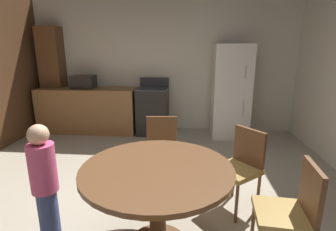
{
  "coord_description": "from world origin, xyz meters",
  "views": [
    {
      "loc": [
        0.55,
        -2.2,
        1.68
      ],
      "look_at": [
        0.29,
        0.83,
        0.88
      ],
      "focal_mm": 27.31,
      "sensor_mm": 36.0,
      "label": 1
    }
  ],
  "objects_px": {
    "refrigerator": "(231,92)",
    "chair_north": "(162,148)",
    "oven_range": "(153,110)",
    "chair_east": "(292,209)",
    "person_child": "(45,182)",
    "microwave": "(84,82)",
    "dining_table": "(157,184)",
    "chair_northeast": "(241,164)"
  },
  "relations": [
    {
      "from": "person_child",
      "to": "chair_northeast",
      "type": "bearing_deg",
      "value": 20.59
    },
    {
      "from": "oven_range",
      "to": "dining_table",
      "type": "xyz_separation_m",
      "value": [
        0.48,
        -3.11,
        0.14
      ]
    },
    {
      "from": "refrigerator",
      "to": "chair_north",
      "type": "bearing_deg",
      "value": -118.86
    },
    {
      "from": "oven_range",
      "to": "chair_north",
      "type": "xyz_separation_m",
      "value": [
        0.4,
        -2.07,
        0.03
      ]
    },
    {
      "from": "microwave",
      "to": "chair_northeast",
      "type": "height_order",
      "value": "microwave"
    },
    {
      "from": "microwave",
      "to": "dining_table",
      "type": "height_order",
      "value": "microwave"
    },
    {
      "from": "oven_range",
      "to": "dining_table",
      "type": "height_order",
      "value": "oven_range"
    },
    {
      "from": "dining_table",
      "to": "chair_north",
      "type": "bearing_deg",
      "value": 94.41
    },
    {
      "from": "microwave",
      "to": "dining_table",
      "type": "distance_m",
      "value": 3.65
    },
    {
      "from": "refrigerator",
      "to": "dining_table",
      "type": "bearing_deg",
      "value": -108.64
    },
    {
      "from": "refrigerator",
      "to": "chair_north",
      "type": "height_order",
      "value": "refrigerator"
    },
    {
      "from": "microwave",
      "to": "refrigerator",
      "type": "bearing_deg",
      "value": -0.99
    },
    {
      "from": "chair_northeast",
      "to": "chair_east",
      "type": "distance_m",
      "value": 0.8
    },
    {
      "from": "oven_range",
      "to": "chair_east",
      "type": "relative_size",
      "value": 1.26
    },
    {
      "from": "microwave",
      "to": "chair_north",
      "type": "distance_m",
      "value": 2.79
    },
    {
      "from": "microwave",
      "to": "dining_table",
      "type": "bearing_deg",
      "value": -58.78
    },
    {
      "from": "microwave",
      "to": "chair_east",
      "type": "height_order",
      "value": "microwave"
    },
    {
      "from": "oven_range",
      "to": "dining_table",
      "type": "distance_m",
      "value": 3.15
    },
    {
      "from": "refrigerator",
      "to": "person_child",
      "type": "bearing_deg",
      "value": -123.17
    },
    {
      "from": "chair_north",
      "to": "refrigerator",
      "type": "bearing_deg",
      "value": 146.74
    },
    {
      "from": "chair_northeast",
      "to": "person_child",
      "type": "distance_m",
      "value": 1.89
    },
    {
      "from": "oven_range",
      "to": "refrigerator",
      "type": "relative_size",
      "value": 0.62
    },
    {
      "from": "dining_table",
      "to": "person_child",
      "type": "height_order",
      "value": "person_child"
    },
    {
      "from": "dining_table",
      "to": "chair_east",
      "type": "height_order",
      "value": "chair_east"
    },
    {
      "from": "chair_east",
      "to": "chair_north",
      "type": "distance_m",
      "value": 1.59
    },
    {
      "from": "oven_range",
      "to": "dining_table",
      "type": "relative_size",
      "value": 0.89
    },
    {
      "from": "oven_range",
      "to": "chair_east",
      "type": "distance_m",
      "value": 3.55
    },
    {
      "from": "refrigerator",
      "to": "microwave",
      "type": "bearing_deg",
      "value": 179.01
    },
    {
      "from": "dining_table",
      "to": "chair_northeast",
      "type": "xyz_separation_m",
      "value": [
        0.8,
        0.67,
        -0.1
      ]
    },
    {
      "from": "chair_northeast",
      "to": "chair_east",
      "type": "height_order",
      "value": "same"
    },
    {
      "from": "oven_range",
      "to": "refrigerator",
      "type": "distance_m",
      "value": 1.57
    },
    {
      "from": "refrigerator",
      "to": "chair_east",
      "type": "xyz_separation_m",
      "value": [
        0.01,
        -3.15,
        -0.38
      ]
    },
    {
      "from": "oven_range",
      "to": "chair_northeast",
      "type": "xyz_separation_m",
      "value": [
        1.28,
        -2.44,
        0.03
      ]
    },
    {
      "from": "refrigerator",
      "to": "oven_range",
      "type": "bearing_deg",
      "value": 177.97
    },
    {
      "from": "refrigerator",
      "to": "chair_east",
      "type": "bearing_deg",
      "value": -89.85
    },
    {
      "from": "microwave",
      "to": "chair_east",
      "type": "distance_m",
      "value": 4.36
    },
    {
      "from": "oven_range",
      "to": "chair_north",
      "type": "height_order",
      "value": "oven_range"
    },
    {
      "from": "chair_northeast",
      "to": "chair_north",
      "type": "height_order",
      "value": "same"
    },
    {
      "from": "person_child",
      "to": "chair_north",
      "type": "bearing_deg",
      "value": 49.5
    },
    {
      "from": "microwave",
      "to": "person_child",
      "type": "xyz_separation_m",
      "value": [
        0.91,
        -3.1,
        -0.45
      ]
    },
    {
      "from": "chair_north",
      "to": "person_child",
      "type": "bearing_deg",
      "value": -44.85
    },
    {
      "from": "chair_east",
      "to": "chair_north",
      "type": "xyz_separation_m",
      "value": [
        -1.12,
        1.14,
        0.0
      ]
    }
  ]
}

